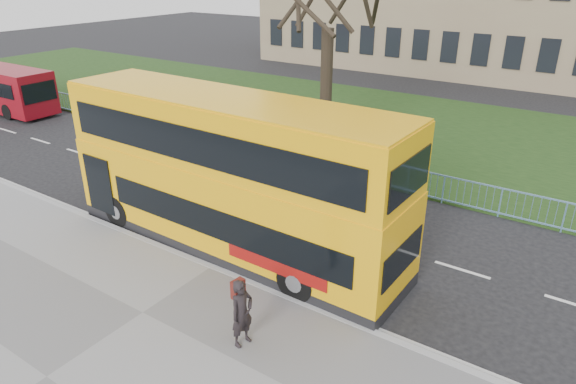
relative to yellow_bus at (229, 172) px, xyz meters
The scene contains 8 objects.
ground 2.53m from the yellow_bus, 15.72° to the left, with size 120.00×120.00×0.00m, color black.
pavement 7.08m from the yellow_bus, 86.49° to the right, with size 80.00×10.50×0.12m, color slate.
kerb 2.85m from the yellow_bus, 74.19° to the right, with size 80.00×0.20×0.14m, color #9B9C9E.
grass_verge 14.63m from the yellow_bus, 88.38° to the left, with size 80.00×15.40×0.08m, color #183312.
guard_railing 7.00m from the yellow_bus, 86.54° to the left, with size 40.00×0.12×1.10m, color #78ADD5, non-canonical shape.
bare_tree 11.17m from the yellow_bus, 104.38° to the left, with size 8.95×8.95×12.79m, color black, non-canonical shape.
yellow_bus is the anchor object (origin of this frame).
pedestrian 4.96m from the yellow_bus, 47.38° to the right, with size 0.61×0.40×1.67m, color black.
Camera 1 is at (8.88, -10.76, 8.12)m, focal length 32.00 mm.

